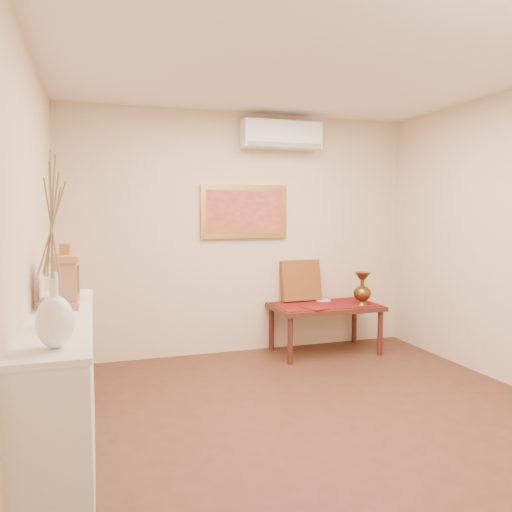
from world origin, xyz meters
name	(u,v)px	position (x,y,z in m)	size (l,w,h in m)	color
floor	(332,431)	(0.00, 0.00, 0.00)	(4.50, 4.50, 0.00)	#563122
ceiling	(337,50)	(0.00, 0.00, 2.70)	(4.50, 4.50, 0.00)	white
wall_back	(244,234)	(0.00, 2.25, 1.35)	(4.00, 0.02, 2.70)	beige
wall_left	(26,254)	(-2.00, 0.00, 1.35)	(0.02, 4.50, 2.70)	beige
white_vase	(52,252)	(-1.80, -0.79, 1.42)	(0.17, 0.17, 0.88)	white
candlestick	(55,308)	(-1.82, -0.42, 1.10)	(0.11, 0.11, 0.23)	silver
brass_urn_small	(58,307)	(-1.82, -0.28, 1.08)	(0.09, 0.09, 0.19)	brown
table_cloth	(325,304)	(0.85, 1.88, 0.55)	(1.14, 0.59, 0.01)	maroon
brass_urn_tall	(362,285)	(1.23, 1.72, 0.78)	(0.20, 0.20, 0.45)	brown
plate	(323,300)	(0.92, 2.07, 0.56)	(0.17, 0.17, 0.01)	white
menu	(314,308)	(0.63, 1.69, 0.56)	(0.18, 0.25, 0.01)	maroon
cushion	(300,281)	(0.67, 2.17, 0.80)	(0.47, 0.10, 0.47)	#5E1F12
display_ledge	(63,394)	(-1.82, 0.00, 0.49)	(0.37, 2.02, 0.98)	silver
mantel_clock	(66,280)	(-1.80, 0.26, 1.15)	(0.17, 0.36, 0.41)	tan
wooden_chest	(66,282)	(-1.81, 0.57, 1.10)	(0.16, 0.21, 0.24)	tan
low_table	(325,310)	(0.85, 1.88, 0.48)	(1.20, 0.70, 0.55)	#4B1F16
painting	(244,212)	(0.00, 2.22, 1.60)	(1.00, 0.06, 0.60)	#B27B39
ac_unit	(281,135)	(0.40, 2.12, 2.45)	(0.90, 0.25, 0.30)	white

